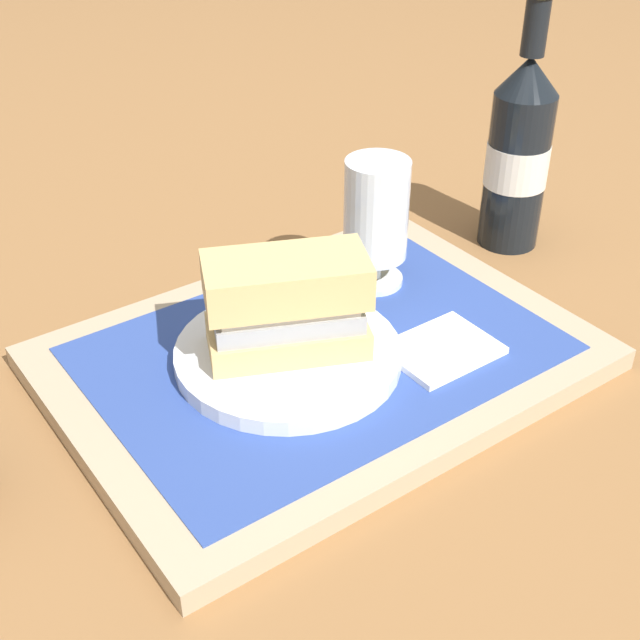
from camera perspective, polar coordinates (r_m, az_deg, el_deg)
name	(u,v)px	position (r m, az deg, el deg)	size (l,w,h in m)	color
ground_plane	(320,367)	(0.75, 0.00, -3.18)	(3.00, 3.00, 0.00)	olive
tray	(320,358)	(0.74, 0.00, -2.56)	(0.44, 0.32, 0.02)	tan
placemat	(320,348)	(0.74, 0.00, -1.90)	(0.38, 0.27, 0.00)	#2D4793
plate	(286,353)	(0.72, -2.26, -2.20)	(0.19, 0.19, 0.01)	white
sandwich	(289,302)	(0.69, -2.07, 1.19)	(0.14, 0.11, 0.08)	tan
beer_glass	(376,217)	(0.79, 3.76, 6.84)	(0.06, 0.06, 0.12)	silver
napkin_folded	(442,349)	(0.74, 8.11, -1.94)	(0.09, 0.07, 0.01)	white
beer_bottle	(518,152)	(0.92, 13.09, 10.88)	(0.07, 0.07, 0.27)	black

